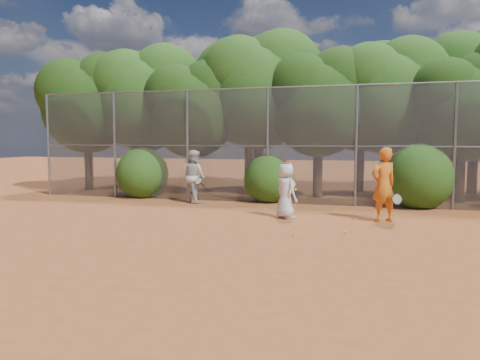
% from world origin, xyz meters
% --- Properties ---
extents(ground, '(80.00, 80.00, 0.00)m').
position_xyz_m(ground, '(0.00, 0.00, 0.00)').
color(ground, '#A04F24').
rests_on(ground, ground).
extents(fence_back, '(20.05, 0.09, 4.03)m').
position_xyz_m(fence_back, '(-0.12, 6.00, 2.05)').
color(fence_back, gray).
rests_on(fence_back, ground).
extents(tree_0, '(4.38, 3.81, 6.00)m').
position_xyz_m(tree_0, '(-9.44, 8.04, 3.93)').
color(tree_0, black).
rests_on(tree_0, ground).
extents(tree_1, '(4.64, 4.03, 6.35)m').
position_xyz_m(tree_1, '(-6.94, 8.54, 4.16)').
color(tree_1, black).
rests_on(tree_1, ground).
extents(tree_2, '(3.99, 3.47, 5.47)m').
position_xyz_m(tree_2, '(-4.45, 7.83, 3.58)').
color(tree_2, black).
rests_on(tree_2, ground).
extents(tree_3, '(4.89, 4.26, 6.70)m').
position_xyz_m(tree_3, '(-1.94, 8.84, 4.40)').
color(tree_3, black).
rests_on(tree_3, ground).
extents(tree_4, '(4.19, 3.64, 5.73)m').
position_xyz_m(tree_4, '(0.55, 8.24, 3.76)').
color(tree_4, black).
rests_on(tree_4, ground).
extents(tree_5, '(4.51, 3.92, 6.17)m').
position_xyz_m(tree_5, '(3.06, 9.04, 4.05)').
color(tree_5, black).
rests_on(tree_5, ground).
extents(tree_6, '(3.86, 3.36, 5.29)m').
position_xyz_m(tree_6, '(5.55, 8.03, 3.47)').
color(tree_6, black).
rests_on(tree_6, ground).
extents(tree_9, '(4.83, 4.20, 6.62)m').
position_xyz_m(tree_9, '(-7.94, 10.84, 4.34)').
color(tree_9, black).
rests_on(tree_9, ground).
extents(tree_10, '(5.15, 4.48, 7.06)m').
position_xyz_m(tree_10, '(-2.93, 11.05, 4.63)').
color(tree_10, black).
rests_on(tree_10, ground).
extents(tree_11, '(4.64, 4.03, 6.35)m').
position_xyz_m(tree_11, '(2.06, 10.64, 4.16)').
color(tree_11, black).
rests_on(tree_11, ground).
extents(tree_12, '(5.02, 4.37, 6.88)m').
position_xyz_m(tree_12, '(6.56, 11.24, 4.51)').
color(tree_12, black).
rests_on(tree_12, ground).
extents(bush_0, '(2.00, 2.00, 2.00)m').
position_xyz_m(bush_0, '(-6.00, 6.30, 1.00)').
color(bush_0, '#204611').
rests_on(bush_0, ground).
extents(bush_1, '(1.80, 1.80, 1.80)m').
position_xyz_m(bush_1, '(-1.00, 6.30, 0.90)').
color(bush_1, '#204611').
rests_on(bush_1, ground).
extents(bush_2, '(2.20, 2.20, 2.20)m').
position_xyz_m(bush_2, '(4.00, 6.30, 1.10)').
color(bush_2, '#204611').
rests_on(bush_2, ground).
extents(player_yellow, '(0.94, 0.82, 2.01)m').
position_xyz_m(player_yellow, '(2.84, 3.20, 1.01)').
color(player_yellow, orange).
rests_on(player_yellow, ground).
extents(player_teen, '(0.90, 0.89, 1.60)m').
position_xyz_m(player_teen, '(0.20, 3.01, 0.79)').
color(player_teen, white).
rests_on(player_teen, ground).
extents(player_white, '(1.14, 1.06, 1.86)m').
position_xyz_m(player_white, '(-3.50, 5.35, 0.93)').
color(player_white, silver).
rests_on(player_white, ground).
extents(ball_0, '(0.07, 0.07, 0.07)m').
position_xyz_m(ball_0, '(1.95, 1.27, 0.03)').
color(ball_0, '#C1DE28').
rests_on(ball_0, ground).
extents(ball_1, '(0.07, 0.07, 0.07)m').
position_xyz_m(ball_1, '(3.15, 3.54, 0.03)').
color(ball_1, '#C1DE28').
rests_on(ball_1, ground).
extents(ball_2, '(0.07, 0.07, 0.07)m').
position_xyz_m(ball_2, '(0.84, 0.59, 0.03)').
color(ball_2, '#C1DE28').
rests_on(ball_2, ground).
extents(ball_3, '(0.07, 0.07, 0.07)m').
position_xyz_m(ball_3, '(0.84, 0.87, 0.03)').
color(ball_3, '#C1DE28').
rests_on(ball_3, ground).
extents(ball_4, '(0.07, 0.07, 0.07)m').
position_xyz_m(ball_4, '(2.11, 3.09, 0.03)').
color(ball_4, '#C1DE28').
rests_on(ball_4, ground).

